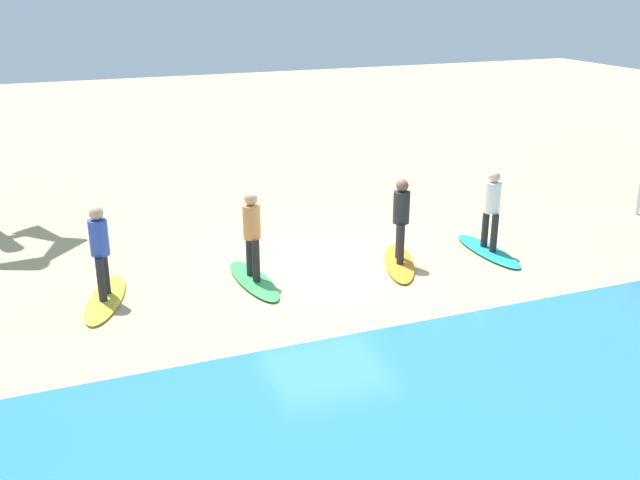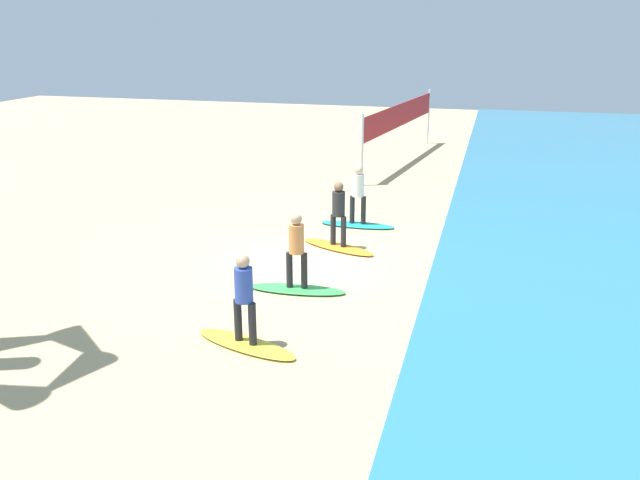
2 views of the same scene
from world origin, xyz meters
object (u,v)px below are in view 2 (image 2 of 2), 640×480
at_px(surfboard_green, 297,289).
at_px(surfer_green, 297,245).
at_px(surfer_teal, 358,190).
at_px(volleyball_net, 401,118).
at_px(surfboard_yellow, 246,344).
at_px(surfboard_teal, 357,225).
at_px(surfboard_orange, 338,247).
at_px(surfer_yellow, 244,292).
at_px(surfer_orange, 338,209).

relative_size(surfboard_green, surfer_green, 1.28).
distance_m(surfer_teal, volleyball_net, 9.23).
bearing_deg(surfboard_yellow, surfer_green, 103.92).
height_order(surfboard_teal, surfer_green, surfer_green).
bearing_deg(surfboard_yellow, surfboard_orange, 103.46).
xyz_separation_m(surfer_teal, surfer_yellow, (7.52, -0.43, 0.00)).
height_order(surfboard_orange, surfboard_yellow, same).
relative_size(surfboard_teal, surfer_yellow, 1.28).
xyz_separation_m(surfer_orange, surfer_green, (2.90, -0.21, 0.00)).
distance_m(surfer_yellow, volleyball_net, 16.73).
relative_size(surfboard_teal, surfer_teal, 1.28).
bearing_deg(surfboard_orange, volleyball_net, 112.91).
height_order(surfboard_yellow, surfer_yellow, surfer_yellow).
bearing_deg(surfer_teal, surfboard_orange, -2.34).
bearing_deg(surfboard_orange, surfer_orange, 22.30).
bearing_deg(surfer_orange, surfboard_orange, -90.00).
distance_m(surfer_teal, surfboard_green, 5.00).
bearing_deg(surfer_teal, surfer_orange, -2.34).
bearing_deg(volleyball_net, surfer_green, -0.35).
relative_size(surfer_orange, surfboard_green, 0.78).
distance_m(surfboard_teal, surfboard_yellow, 7.53).
relative_size(surfer_teal, surfer_yellow, 1.00).
xyz_separation_m(surfboard_orange, surfboard_yellow, (5.53, -0.35, 0.00)).
height_order(surfboard_orange, surfer_yellow, surfer_yellow).
height_order(surfboard_teal, surfer_orange, surfer_orange).
height_order(surfboard_teal, surfer_teal, surfer_teal).
xyz_separation_m(surfboard_yellow, volleyball_net, (-16.71, 0.23, 1.74)).
xyz_separation_m(surfboard_orange, surfer_yellow, (5.53, -0.35, 0.99)).
height_order(surfboard_orange, volleyball_net, volleyball_net).
bearing_deg(surfboard_orange, surfboard_teal, 109.96).
relative_size(surfboard_teal, volleyball_net, 0.23).
relative_size(surfboard_orange, surfboard_green, 1.00).
bearing_deg(surfboard_green, surfer_green, -0.00).
xyz_separation_m(surfboard_green, volleyball_net, (-14.08, 0.09, 1.74)).
bearing_deg(surfer_orange, volleyball_net, -179.39).
height_order(surfer_orange, surfer_green, same).
relative_size(surfer_teal, volleyball_net, 0.18).
distance_m(surfer_green, surfboard_yellow, 2.81).
bearing_deg(surfer_yellow, volleyball_net, 179.20).
xyz_separation_m(surfer_teal, surfer_green, (4.89, -0.29, 0.00)).
bearing_deg(surfboard_orange, surfer_yellow, -71.35).
relative_size(surfboard_yellow, volleyball_net, 0.23).
xyz_separation_m(surfer_teal, volleyball_net, (-9.20, -0.20, 0.75)).
height_order(surfboard_green, surfboard_yellow, same).
height_order(surfboard_green, surfer_yellow, surfer_yellow).
xyz_separation_m(surfer_teal, surfboard_yellow, (7.52, -0.43, -0.99)).
bearing_deg(surfboard_green, surfboard_teal, 82.42).
height_order(surfboard_teal, surfboard_orange, same).
xyz_separation_m(surfboard_orange, volleyball_net, (-11.19, -0.12, 1.74)).
bearing_deg(surfer_green, surfboard_yellow, -3.19).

